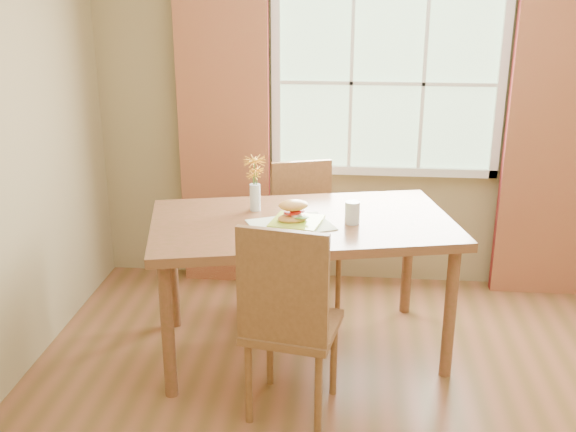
# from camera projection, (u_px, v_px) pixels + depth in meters

# --- Properties ---
(room) EXTENTS (4.24, 3.84, 2.74)m
(room) POSITION_uv_depth(u_px,v_px,m) (404.00, 177.00, 2.99)
(room) COLOR brown
(room) RESTS_ON ground
(window) EXTENTS (1.62, 0.06, 1.32)m
(window) POSITION_uv_depth(u_px,v_px,m) (387.00, 83.00, 4.70)
(window) COLOR #9DC595
(window) RESTS_ON room
(curtain_left) EXTENTS (0.65, 0.08, 2.20)m
(curtain_left) POSITION_uv_depth(u_px,v_px,m) (224.00, 139.00, 4.85)
(curtain_left) COLOR maroon
(curtain_left) RESTS_ON room
(curtain_right) EXTENTS (0.65, 0.08, 2.20)m
(curtain_right) POSITION_uv_depth(u_px,v_px,m) (553.00, 146.00, 4.65)
(curtain_right) COLOR maroon
(curtain_right) RESTS_ON room
(dining_table) EXTENTS (1.93, 1.35, 0.85)m
(dining_table) POSITION_uv_depth(u_px,v_px,m) (302.00, 234.00, 3.97)
(dining_table) COLOR brown
(dining_table) RESTS_ON room
(chair_near) EXTENTS (0.53, 0.53, 1.09)m
(chair_near) POSITION_uv_depth(u_px,v_px,m) (288.00, 316.00, 3.36)
(chair_near) COLOR brown
(chair_near) RESTS_ON room
(chair_far) EXTENTS (0.53, 0.53, 1.01)m
(chair_far) POSITION_uv_depth(u_px,v_px,m) (305.00, 229.00, 4.65)
(chair_far) COLOR brown
(chair_far) RESTS_ON room
(placemat) EXTENTS (0.55, 0.49, 0.01)m
(placemat) POSITION_uv_depth(u_px,v_px,m) (291.00, 225.00, 3.85)
(placemat) COLOR beige
(placemat) RESTS_ON dining_table
(plate) EXTENTS (0.32, 0.32, 0.01)m
(plate) POSITION_uv_depth(u_px,v_px,m) (297.00, 223.00, 3.85)
(plate) COLOR #A4C330
(plate) RESTS_ON placemat
(croissant_sandwich) EXTENTS (0.20, 0.16, 0.13)m
(croissant_sandwich) POSITION_uv_depth(u_px,v_px,m) (293.00, 212.00, 3.82)
(croissant_sandwich) COLOR #F0BB51
(croissant_sandwich) RESTS_ON plate
(water_glass) EXTENTS (0.09, 0.09, 0.13)m
(water_glass) POSITION_uv_depth(u_px,v_px,m) (352.00, 213.00, 3.86)
(water_glass) COLOR silver
(water_glass) RESTS_ON dining_table
(flower_vase) EXTENTS (0.14, 0.14, 0.34)m
(flower_vase) POSITION_uv_depth(u_px,v_px,m) (255.00, 178.00, 4.04)
(flower_vase) COLOR silver
(flower_vase) RESTS_ON dining_table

